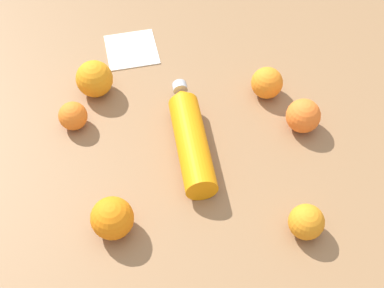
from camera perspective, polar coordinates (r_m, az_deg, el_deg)
The scene contains 9 objects.
ground_plane at distance 1.12m, azimuth 2.34°, elevation -0.31°, with size 2.40×2.40×0.00m, color olive.
water_bottle at distance 1.09m, azimuth -0.18°, elevation 0.84°, with size 0.29×0.08×0.06m.
orange_0 at distance 1.16m, azimuth -12.67°, elevation 2.96°, with size 0.06×0.06×0.06m, color orange.
orange_1 at distance 0.99m, azimuth -8.57°, elevation -7.89°, with size 0.08×0.08×0.08m, color orange.
orange_2 at distance 1.00m, azimuth 12.18°, elevation -8.19°, with size 0.07×0.07×0.07m, color orange.
orange_3 at distance 1.20m, azimuth 8.06°, elevation 6.53°, with size 0.07×0.07×0.07m, color orange.
orange_4 at distance 1.21m, azimuth -10.44°, elevation 6.91°, with size 0.08×0.08×0.08m, color orange.
orange_5 at distance 1.15m, azimuth 11.86°, elevation 2.98°, with size 0.07×0.07×0.07m, color orange.
folded_napkin at distance 1.33m, azimuth -6.52°, elevation 10.10°, with size 0.13×0.12×0.01m, color white.
Camera 1 is at (0.65, -0.18, 0.89)m, focal length 49.64 mm.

